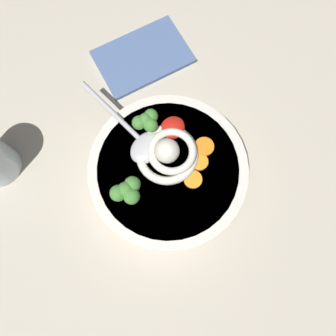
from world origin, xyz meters
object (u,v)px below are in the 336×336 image
at_px(soup_spoon, 142,141).
at_px(folded_napkin, 143,57).
at_px(soup_bowl, 168,172).
at_px(noodle_pile, 168,153).

relative_size(soup_spoon, folded_napkin, 1.06).
bearing_deg(soup_bowl, folded_napkin, 57.73).
distance_m(soup_bowl, folded_napkin, 0.23).
bearing_deg(soup_bowl, soup_spoon, 90.76).
height_order(noodle_pile, soup_spoon, noodle_pile).
distance_m(soup_bowl, noodle_pile, 0.04).
height_order(soup_bowl, noodle_pile, noodle_pile).
xyz_separation_m(soup_spoon, folded_napkin, (0.12, 0.14, -0.06)).
relative_size(noodle_pile, folded_napkin, 0.63).
height_order(soup_spoon, folded_napkin, soup_spoon).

